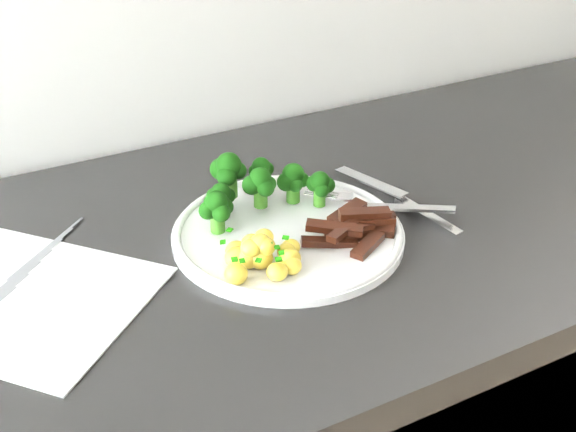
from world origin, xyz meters
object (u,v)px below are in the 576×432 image
at_px(plate, 288,232).
at_px(beef_strips, 356,227).
at_px(fork, 382,204).
at_px(broccoli, 253,185).
at_px(potatoes, 260,255).
at_px(knife, 411,207).
at_px(recipe_paper, 4,294).

distance_m(plate, beef_strips, 0.08).
bearing_deg(fork, broccoli, 152.89).
bearing_deg(plate, beef_strips, -34.26).
bearing_deg(fork, potatoes, -168.49).
bearing_deg(knife, plate, 172.76).
height_order(fork, knife, fork).
height_order(plate, fork, fork).
bearing_deg(broccoli, knife, -24.46).
relative_size(plate, fork, 1.88).
relative_size(beef_strips, fork, 0.87).
bearing_deg(potatoes, plate, 39.05).
xyz_separation_m(broccoli, beef_strips, (0.08, -0.11, -0.03)).
height_order(broccoli, beef_strips, broccoli).
xyz_separation_m(plate, knife, (0.16, -0.02, 0.00)).
relative_size(recipe_paper, broccoli, 2.07).
bearing_deg(plate, fork, -5.33).
distance_m(recipe_paper, knife, 0.49).
bearing_deg(broccoli, fork, -27.11).
bearing_deg(broccoli, recipe_paper, -176.35).
height_order(potatoes, beef_strips, potatoes).
height_order(recipe_paper, knife, knife).
bearing_deg(fork, knife, -13.48).
distance_m(broccoli, potatoes, 0.12).
relative_size(plate, potatoes, 2.75).
height_order(recipe_paper, potatoes, potatoes).
distance_m(plate, fork, 0.13).
bearing_deg(knife, potatoes, -172.62).
relative_size(plate, broccoli, 1.55).
xyz_separation_m(broccoli, fork, (0.14, -0.07, -0.03)).
distance_m(beef_strips, knife, 0.10).
bearing_deg(recipe_paper, potatoes, -19.60).
distance_m(potatoes, beef_strips, 0.13).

